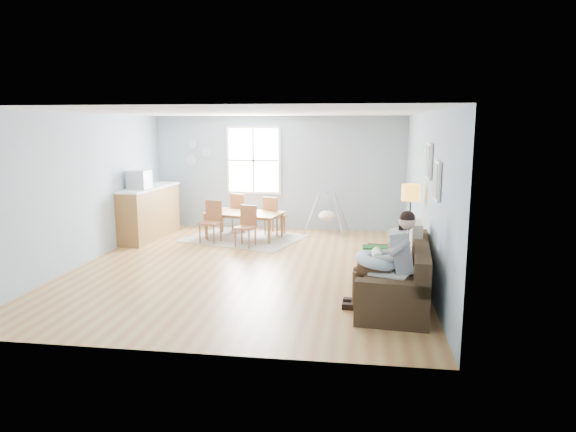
# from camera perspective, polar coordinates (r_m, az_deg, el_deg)

# --- Properties ---
(room) EXTENTS (8.40, 9.40, 3.90)m
(room) POSITION_cam_1_polar(r_m,az_deg,el_deg) (8.84, -4.69, 9.59)
(room) COLOR #A86A3B
(window) EXTENTS (1.32, 0.08, 1.62)m
(window) POSITION_cam_1_polar(r_m,az_deg,el_deg) (12.38, -3.84, 6.18)
(window) COLOR white
(window) RESTS_ON room
(pictures) EXTENTS (0.05, 1.34, 0.74)m
(pictures) POSITION_cam_1_polar(r_m,az_deg,el_deg) (7.67, 15.77, 4.90)
(pictures) COLOR white
(pictures) RESTS_ON room
(wall_plates) EXTENTS (0.67, 0.02, 0.66)m
(wall_plates) POSITION_cam_1_polar(r_m,az_deg,el_deg) (12.74, -10.08, 6.97)
(wall_plates) COLOR #92A8B0
(wall_plates) RESTS_ON room
(sofa) EXTENTS (1.11, 2.22, 0.87)m
(sofa) POSITION_cam_1_polar(r_m,az_deg,el_deg) (7.49, 12.17, -7.11)
(sofa) COLOR black
(sofa) RESTS_ON room
(green_throw) EXTENTS (0.98, 0.79, 0.04)m
(green_throw) POSITION_cam_1_polar(r_m,az_deg,el_deg) (8.12, 11.75, -3.97)
(green_throw) COLOR #145A25
(green_throw) RESTS_ON sofa
(beige_pillow) EXTENTS (0.16, 0.54, 0.53)m
(beige_pillow) POSITION_cam_1_polar(r_m,az_deg,el_deg) (7.91, 14.00, -2.58)
(beige_pillow) COLOR #BAAF8E
(beige_pillow) RESTS_ON sofa
(father) EXTENTS (0.96, 0.45, 1.38)m
(father) POSITION_cam_1_polar(r_m,az_deg,el_deg) (7.08, 11.15, -4.46)
(father) COLOR gray
(father) RESTS_ON sofa
(nursing_pillow) EXTENTS (0.62, 0.61, 0.24)m
(nursing_pillow) POSITION_cam_1_polar(r_m,az_deg,el_deg) (7.11, 9.83, -4.85)
(nursing_pillow) COLOR #CAEAFC
(nursing_pillow) RESTS_ON father
(infant) EXTENTS (0.15, 0.38, 0.14)m
(infant) POSITION_cam_1_polar(r_m,az_deg,el_deg) (7.12, 9.86, -4.18)
(infant) COLOR white
(infant) RESTS_ON nursing_pillow
(toddler) EXTENTS (0.55, 0.33, 0.83)m
(toddler) POSITION_cam_1_polar(r_m,az_deg,el_deg) (7.58, 11.70, -3.62)
(toddler) COLOR silver
(toddler) RESTS_ON sofa
(floor_lamp) EXTENTS (0.31, 0.31, 1.52)m
(floor_lamp) POSITION_cam_1_polar(r_m,az_deg,el_deg) (8.75, 13.47, 1.73)
(floor_lamp) COLOR black
(floor_lamp) RESTS_ON room
(storage_cube) EXTENTS (0.63, 0.60, 0.56)m
(storage_cube) POSITION_cam_1_polar(r_m,az_deg,el_deg) (7.11, 11.25, -8.25)
(storage_cube) COLOR silver
(storage_cube) RESTS_ON room
(rug) EXTENTS (2.83, 2.46, 0.01)m
(rug) POSITION_cam_1_polar(r_m,az_deg,el_deg) (11.45, -4.92, -2.47)
(rug) COLOR #A19D93
(rug) RESTS_ON room
(dining_table) EXTENTS (1.83, 1.26, 0.59)m
(dining_table) POSITION_cam_1_polar(r_m,az_deg,el_deg) (11.39, -4.94, -1.06)
(dining_table) COLOR brown
(dining_table) RESTS_ON rug
(chair_sw) EXTENTS (0.47, 0.47, 0.90)m
(chair_sw) POSITION_cam_1_polar(r_m,az_deg,el_deg) (11.10, -8.46, -0.32)
(chair_sw) COLOR brown
(chair_sw) RESTS_ON rug
(chair_se) EXTENTS (0.46, 0.46, 0.85)m
(chair_se) POSITION_cam_1_polar(r_m,az_deg,el_deg) (10.64, -4.61, -0.85)
(chair_se) COLOR brown
(chair_se) RESTS_ON rug
(chair_nw) EXTENTS (0.54, 0.54, 0.92)m
(chair_nw) POSITION_cam_1_polar(r_m,az_deg,el_deg) (12.07, -5.34, 0.66)
(chair_nw) COLOR brown
(chair_nw) RESTS_ON rug
(chair_ne) EXTENTS (0.53, 0.53, 0.89)m
(chair_ne) POSITION_cam_1_polar(r_m,az_deg,el_deg) (11.66, -1.69, 0.28)
(chair_ne) COLOR brown
(chair_ne) RESTS_ON rug
(counter) EXTENTS (0.76, 2.09, 1.15)m
(counter) POSITION_cam_1_polar(r_m,az_deg,el_deg) (11.81, -15.22, 0.44)
(counter) COLOR brown
(counter) RESTS_ON room
(monitor) EXTENTS (0.44, 0.42, 0.39)m
(monitor) POSITION_cam_1_polar(r_m,az_deg,el_deg) (11.36, -16.23, 3.90)
(monitor) COLOR #AAAAAF
(monitor) RESTS_ON counter
(baby_swing) EXTENTS (1.02, 1.04, 0.96)m
(baby_swing) POSITION_cam_1_polar(r_m,az_deg,el_deg) (11.93, 4.33, 0.11)
(baby_swing) COLOR #AAAAAF
(baby_swing) RESTS_ON room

